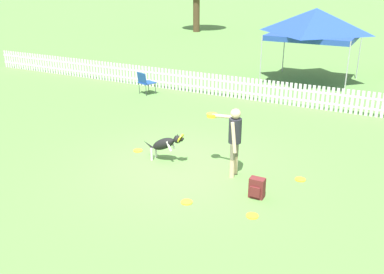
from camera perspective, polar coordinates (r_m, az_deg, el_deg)
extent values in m
plane|color=#5B8C42|center=(9.94, -1.38, -4.07)|extent=(240.00, 240.00, 0.00)
cylinder|color=beige|center=(9.44, 5.36, -4.16)|extent=(0.11, 0.11, 0.43)
cylinder|color=#7A705B|center=(9.27, 5.45, -1.95)|extent=(0.12, 0.12, 0.36)
cylinder|color=beige|center=(9.61, 5.79, -3.69)|extent=(0.11, 0.11, 0.43)
cylinder|color=#7A705B|center=(9.45, 5.88, -1.52)|extent=(0.12, 0.12, 0.36)
cylinder|color=#26262D|center=(9.20, 5.77, 0.84)|extent=(0.29, 0.29, 0.54)
sphere|color=beige|center=(9.07, 5.85, 3.09)|extent=(0.22, 0.22, 0.22)
cylinder|color=beige|center=(9.03, 5.59, -0.10)|extent=(0.21, 0.17, 0.66)
cylinder|color=beige|center=(9.41, 4.40, 2.74)|extent=(0.67, 0.13, 0.14)
cylinder|color=yellow|center=(9.58, 2.66, 2.76)|extent=(0.23, 0.23, 0.02)
cylinder|color=yellow|center=(9.57, 2.66, 2.91)|extent=(0.23, 0.23, 0.02)
cylinder|color=yellow|center=(9.56, 2.66, 3.06)|extent=(0.23, 0.23, 0.02)
ellipsoid|color=black|center=(10.13, -3.83, -0.92)|extent=(0.67, 0.29, 0.49)
ellipsoid|color=white|center=(10.15, -3.82, -1.17)|extent=(0.35, 0.16, 0.23)
sphere|color=black|center=(9.89, -1.95, -0.31)|extent=(0.19, 0.19, 0.19)
cone|color=black|center=(9.84, -1.52, -0.17)|extent=(0.16, 0.11, 0.15)
cylinder|color=yellow|center=(9.84, -1.52, -0.17)|extent=(0.13, 0.23, 0.22)
cone|color=black|center=(9.92, -1.95, 0.22)|extent=(0.06, 0.06, 0.08)
cone|color=black|center=(9.83, -2.25, 0.01)|extent=(0.06, 0.06, 0.08)
cylinder|color=white|center=(10.45, -4.84, -1.93)|extent=(0.06, 0.06, 0.31)
cylinder|color=white|center=(10.29, -5.40, -2.32)|extent=(0.06, 0.06, 0.31)
cylinder|color=white|center=(10.11, -2.62, -0.89)|extent=(0.15, 0.06, 0.24)
cylinder|color=white|center=(9.96, -3.11, -1.23)|extent=(0.15, 0.06, 0.24)
cone|color=black|center=(10.37, -5.87, -0.97)|extent=(0.30, 0.07, 0.21)
cylinder|color=yellow|center=(8.14, 8.04, -10.36)|extent=(0.23, 0.23, 0.02)
cylinder|color=yellow|center=(9.65, 14.24, -5.50)|extent=(0.23, 0.23, 0.02)
cylinder|color=yellow|center=(8.50, -0.72, -8.67)|extent=(0.23, 0.23, 0.02)
cylinder|color=yellow|center=(10.91, -7.23, -1.79)|extent=(0.23, 0.23, 0.02)
cube|color=maroon|center=(8.69, 8.66, -6.71)|extent=(0.30, 0.19, 0.42)
cube|color=maroon|center=(8.61, 8.39, -7.28)|extent=(0.21, 0.04, 0.21)
cube|color=white|center=(15.08, 9.62, 5.49)|extent=(25.64, 0.04, 0.06)
cube|color=white|center=(15.00, 9.69, 6.71)|extent=(25.64, 0.04, 0.06)
cube|color=white|center=(22.33, -23.61, 9.53)|extent=(0.09, 0.02, 0.79)
cube|color=white|center=(22.22, -23.35, 9.52)|extent=(0.09, 0.02, 0.79)
cube|color=white|center=(22.10, -23.09, 9.50)|extent=(0.09, 0.02, 0.79)
cube|color=white|center=(21.99, -22.83, 9.49)|extent=(0.09, 0.02, 0.79)
cube|color=white|center=(21.87, -22.57, 9.47)|extent=(0.09, 0.02, 0.79)
cube|color=white|center=(21.76, -22.30, 9.45)|extent=(0.09, 0.02, 0.79)
cube|color=white|center=(21.65, -22.04, 9.44)|extent=(0.09, 0.02, 0.79)
cube|color=white|center=(21.53, -21.76, 9.42)|extent=(0.09, 0.02, 0.79)
cube|color=white|center=(21.42, -21.49, 9.40)|extent=(0.09, 0.02, 0.79)
cube|color=white|center=(21.31, -21.21, 9.38)|extent=(0.09, 0.02, 0.79)
cube|color=white|center=(21.20, -20.93, 9.36)|extent=(0.09, 0.02, 0.79)
cube|color=white|center=(21.09, -20.65, 9.34)|extent=(0.09, 0.02, 0.79)
cube|color=white|center=(20.98, -20.36, 9.32)|extent=(0.09, 0.02, 0.79)
cube|color=white|center=(20.87, -20.07, 9.30)|extent=(0.09, 0.02, 0.79)
cube|color=white|center=(20.76, -19.78, 9.28)|extent=(0.09, 0.02, 0.79)
cube|color=white|center=(20.65, -19.49, 9.26)|extent=(0.09, 0.02, 0.79)
cube|color=white|center=(20.54, -19.19, 9.24)|extent=(0.09, 0.02, 0.79)
cube|color=white|center=(20.43, -18.89, 9.22)|extent=(0.09, 0.02, 0.79)
cube|color=white|center=(20.32, -18.58, 9.19)|extent=(0.09, 0.02, 0.79)
cube|color=white|center=(20.22, -18.27, 9.17)|extent=(0.09, 0.02, 0.79)
cube|color=white|center=(20.11, -17.96, 9.15)|extent=(0.09, 0.02, 0.79)
cube|color=white|center=(20.01, -17.65, 9.12)|extent=(0.09, 0.02, 0.79)
cube|color=white|center=(19.90, -17.33, 9.10)|extent=(0.09, 0.02, 0.79)
cube|color=white|center=(19.80, -17.01, 9.07)|extent=(0.09, 0.02, 0.79)
cube|color=white|center=(19.69, -16.69, 9.05)|extent=(0.09, 0.02, 0.79)
cube|color=white|center=(19.59, -16.36, 9.02)|extent=(0.09, 0.02, 0.79)
cube|color=white|center=(19.49, -16.03, 8.99)|extent=(0.09, 0.02, 0.79)
cube|color=white|center=(19.39, -15.69, 8.97)|extent=(0.09, 0.02, 0.79)
cube|color=white|center=(19.28, -15.36, 8.94)|extent=(0.09, 0.02, 0.79)
cube|color=white|center=(19.18, -15.01, 8.91)|extent=(0.09, 0.02, 0.79)
cube|color=white|center=(19.08, -14.67, 8.88)|extent=(0.09, 0.02, 0.79)
cube|color=white|center=(18.98, -14.32, 8.85)|extent=(0.09, 0.02, 0.79)
cube|color=white|center=(18.89, -13.97, 8.82)|extent=(0.09, 0.02, 0.79)
cube|color=white|center=(18.79, -13.61, 8.79)|extent=(0.09, 0.02, 0.79)
cube|color=white|center=(18.69, -13.25, 8.76)|extent=(0.09, 0.02, 0.79)
cube|color=white|center=(18.60, -12.89, 8.72)|extent=(0.09, 0.02, 0.79)
cube|color=white|center=(18.50, -12.52, 8.69)|extent=(0.09, 0.02, 0.79)
cube|color=white|center=(18.41, -12.15, 8.66)|extent=(0.09, 0.02, 0.79)
cube|color=white|center=(18.31, -11.78, 8.62)|extent=(0.09, 0.02, 0.79)
cube|color=white|center=(18.22, -11.40, 8.59)|extent=(0.09, 0.02, 0.79)
cube|color=white|center=(18.13, -11.02, 8.55)|extent=(0.09, 0.02, 0.79)
cube|color=white|center=(18.03, -10.63, 8.51)|extent=(0.09, 0.02, 0.79)
cube|color=white|center=(17.94, -10.25, 8.48)|extent=(0.09, 0.02, 0.79)
cube|color=white|center=(17.85, -9.85, 8.44)|extent=(0.09, 0.02, 0.79)
cube|color=white|center=(17.76, -9.45, 8.40)|extent=(0.09, 0.02, 0.79)
cube|color=white|center=(17.68, -9.05, 8.36)|extent=(0.09, 0.02, 0.79)
cube|color=white|center=(17.59, -8.65, 8.32)|extent=(0.09, 0.02, 0.79)
cube|color=white|center=(17.50, -8.24, 8.28)|extent=(0.09, 0.02, 0.79)
cube|color=white|center=(17.42, -7.83, 8.23)|extent=(0.09, 0.02, 0.79)
cube|color=white|center=(17.33, -7.41, 8.19)|extent=(0.09, 0.02, 0.79)
cube|color=white|center=(17.25, -6.99, 8.15)|extent=(0.09, 0.02, 0.79)
cube|color=white|center=(17.16, -6.56, 8.10)|extent=(0.09, 0.02, 0.79)
cube|color=white|center=(17.08, -6.14, 8.06)|extent=(0.09, 0.02, 0.79)
cube|color=white|center=(17.00, -5.70, 8.01)|extent=(0.09, 0.02, 0.79)
cube|color=white|center=(16.92, -5.27, 7.96)|extent=(0.09, 0.02, 0.79)
cube|color=white|center=(16.84, -4.83, 7.91)|extent=(0.09, 0.02, 0.79)
cube|color=white|center=(16.76, -4.38, 7.86)|extent=(0.09, 0.02, 0.79)
cube|color=white|center=(16.69, -3.93, 7.81)|extent=(0.09, 0.02, 0.79)
cube|color=white|center=(16.61, -3.48, 7.76)|extent=(0.09, 0.02, 0.79)
cube|color=white|center=(16.54, -3.02, 7.71)|extent=(0.09, 0.02, 0.79)
cube|color=white|center=(16.46, -2.56, 7.66)|extent=(0.09, 0.02, 0.79)
cube|color=white|center=(16.39, -2.10, 7.60)|extent=(0.09, 0.02, 0.79)
cube|color=white|center=(16.32, -1.63, 7.55)|extent=(0.09, 0.02, 0.79)
cube|color=white|center=(16.25, -1.15, 7.49)|extent=(0.09, 0.02, 0.79)
cube|color=white|center=(16.18, -0.68, 7.43)|extent=(0.09, 0.02, 0.79)
cube|color=white|center=(16.11, -0.20, 7.37)|extent=(0.09, 0.02, 0.79)
cube|color=white|center=(16.04, 0.29, 7.31)|extent=(0.09, 0.02, 0.79)
cube|color=white|center=(15.97, 0.78, 7.25)|extent=(0.09, 0.02, 0.79)
cube|color=white|center=(15.91, 1.27, 7.19)|extent=(0.09, 0.02, 0.79)
cube|color=white|center=(15.85, 1.77, 7.13)|extent=(0.09, 0.02, 0.79)
cube|color=white|center=(15.78, 2.27, 7.07)|extent=(0.09, 0.02, 0.79)
cube|color=white|center=(15.72, 2.77, 7.00)|extent=(0.09, 0.02, 0.79)
cube|color=white|center=(15.66, 3.28, 6.94)|extent=(0.09, 0.02, 0.79)
cube|color=white|center=(15.60, 3.79, 6.87)|extent=(0.09, 0.02, 0.79)
cube|color=white|center=(15.55, 4.31, 6.80)|extent=(0.09, 0.02, 0.79)
cube|color=white|center=(15.49, 4.83, 6.73)|extent=(0.09, 0.02, 0.79)
cube|color=white|center=(15.43, 5.35, 6.66)|extent=(0.09, 0.02, 0.79)
cube|color=white|center=(15.38, 5.88, 6.59)|extent=(0.09, 0.02, 0.79)
cube|color=white|center=(15.33, 6.40, 6.52)|extent=(0.09, 0.02, 0.79)
cube|color=white|center=(15.28, 6.94, 6.45)|extent=(0.09, 0.02, 0.79)
cube|color=white|center=(15.23, 7.47, 6.38)|extent=(0.09, 0.02, 0.79)
cube|color=white|center=(15.18, 8.01, 6.30)|extent=(0.09, 0.02, 0.79)
cube|color=white|center=(15.13, 8.56, 6.22)|extent=(0.09, 0.02, 0.79)
cube|color=white|center=(15.09, 9.10, 6.15)|extent=(0.09, 0.02, 0.79)
cube|color=white|center=(15.04, 9.65, 6.07)|extent=(0.09, 0.02, 0.79)
cube|color=white|center=(15.00, 10.21, 5.99)|extent=(0.09, 0.02, 0.79)
cube|color=white|center=(14.96, 10.76, 5.91)|extent=(0.09, 0.02, 0.79)
cube|color=white|center=(14.92, 11.32, 5.83)|extent=(0.09, 0.02, 0.79)
cube|color=white|center=(14.88, 11.88, 5.75)|extent=(0.09, 0.02, 0.79)
cube|color=white|center=(14.84, 12.44, 5.66)|extent=(0.09, 0.02, 0.79)
cube|color=white|center=(14.80, 13.01, 5.58)|extent=(0.09, 0.02, 0.79)
cube|color=white|center=(14.77, 13.58, 5.50)|extent=(0.09, 0.02, 0.79)
cube|color=white|center=(14.74, 14.15, 5.41)|extent=(0.09, 0.02, 0.79)
cube|color=white|center=(14.71, 14.72, 5.32)|extent=(0.09, 0.02, 0.79)
cube|color=white|center=(14.68, 15.30, 5.24)|extent=(0.09, 0.02, 0.79)
cube|color=white|center=(14.65, 15.88, 5.15)|extent=(0.09, 0.02, 0.79)
cube|color=white|center=(14.62, 16.46, 5.06)|extent=(0.09, 0.02, 0.79)
cube|color=white|center=(14.60, 17.04, 4.97)|extent=(0.09, 0.02, 0.79)
cube|color=white|center=(14.57, 17.62, 4.88)|extent=(0.09, 0.02, 0.79)
cube|color=white|center=(14.55, 18.21, 4.78)|extent=(0.09, 0.02, 0.79)
cube|color=white|center=(14.53, 18.80, 4.69)|extent=(0.09, 0.02, 0.79)
cube|color=white|center=(14.51, 19.38, 4.60)|extent=(0.09, 0.02, 0.79)
cube|color=white|center=(14.49, 19.97, 4.50)|extent=(0.09, 0.02, 0.79)
cube|color=white|center=(14.48, 20.57, 4.41)|extent=(0.09, 0.02, 0.79)
cube|color=white|center=(14.46, 21.16, 4.31)|extent=(0.09, 0.02, 0.79)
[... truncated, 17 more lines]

